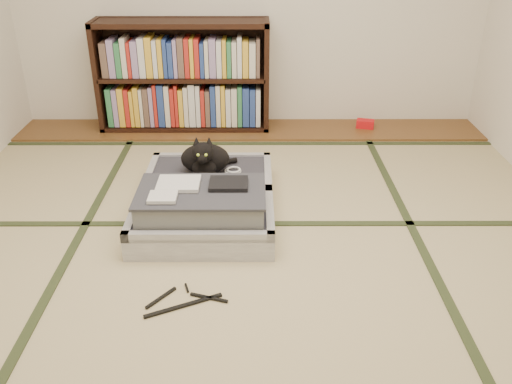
{
  "coord_description": "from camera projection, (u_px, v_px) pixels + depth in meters",
  "views": [
    {
      "loc": [
        0.04,
        -2.47,
        1.71
      ],
      "look_at": [
        0.05,
        0.35,
        0.25
      ],
      "focal_mm": 38.0,
      "sensor_mm": 36.0,
      "label": 1
    }
  ],
  "objects": [
    {
      "name": "cable_coil",
      "position": [
        233.0,
        171.0,
        3.63
      ],
      "size": [
        0.12,
        0.12,
        0.03
      ],
      "color": "white",
      "rests_on": "suitcase"
    },
    {
      "name": "hanger",
      "position": [
        184.0,
        301.0,
        2.67
      ],
      "size": [
        0.4,
        0.27,
        0.01
      ],
      "color": "black",
      "rests_on": "floor"
    },
    {
      "name": "cat",
      "position": [
        205.0,
        159.0,
        3.56
      ],
      "size": [
        0.37,
        0.37,
        0.3
      ],
      "color": "black",
      "rests_on": "suitcase"
    },
    {
      "name": "tatami_borders",
      "position": [
        248.0,
        216.0,
        3.42
      ],
      "size": [
        4.0,
        4.5,
        0.01
      ],
      "color": "#2D381E",
      "rests_on": "ground"
    },
    {
      "name": "red_item",
      "position": [
        365.0,
        124.0,
        4.76
      ],
      "size": [
        0.17,
        0.12,
        0.07
      ],
      "primitive_type": "cube",
      "rotation": [
        0.0,
        0.0,
        -0.25
      ],
      "color": "red",
      "rests_on": "wood_strip"
    },
    {
      "name": "bookcase",
      "position": [
        184.0,
        78.0,
        4.61
      ],
      "size": [
        1.45,
        0.33,
        0.93
      ],
      "color": "black",
      "rests_on": "wood_strip"
    },
    {
      "name": "wood_strip",
      "position": [
        250.0,
        130.0,
        4.75
      ],
      "size": [
        4.0,
        0.5,
        0.02
      ],
      "primitive_type": "cube",
      "color": "brown",
      "rests_on": "ground"
    },
    {
      "name": "suitcase",
      "position": [
        205.0,
        200.0,
        3.37
      ],
      "size": [
        0.83,
        1.11,
        0.33
      ],
      "color": "silver",
      "rests_on": "floor"
    },
    {
      "name": "floor",
      "position": [
        247.0,
        261.0,
        2.98
      ],
      "size": [
        4.5,
        4.5,
        0.0
      ],
      "primitive_type": "plane",
      "color": "tan",
      "rests_on": "ground"
    }
  ]
}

